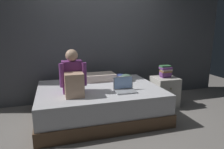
{
  "coord_description": "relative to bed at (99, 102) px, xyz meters",
  "views": [
    {
      "loc": [
        -0.9,
        -2.82,
        1.44
      ],
      "look_at": [
        -0.03,
        0.1,
        0.75
      ],
      "focal_mm": 32.19,
      "sensor_mm": 36.0,
      "label": 1
    }
  ],
  "objects": [
    {
      "name": "ground_plane",
      "position": [
        0.2,
        -0.3,
        -0.25
      ],
      "size": [
        8.0,
        8.0,
        0.0
      ],
      "primitive_type": "plane",
      "color": "gray"
    },
    {
      "name": "wall_back",
      "position": [
        0.2,
        0.9,
        1.1
      ],
      "size": [
        5.6,
        0.1,
        2.7
      ],
      "primitive_type": "cube",
      "color": "#4C4F54",
      "rests_on": "ground_plane"
    },
    {
      "name": "bed",
      "position": [
        0.0,
        0.0,
        0.0
      ],
      "size": [
        2.0,
        1.5,
        0.5
      ],
      "color": "brown",
      "rests_on": "ground_plane"
    },
    {
      "name": "nightstand",
      "position": [
        1.3,
        0.12,
        0.03
      ],
      "size": [
        0.44,
        0.46,
        0.56
      ],
      "color": "beige",
      "rests_on": "ground_plane"
    },
    {
      "name": "person_sitting",
      "position": [
        -0.44,
        -0.22,
        0.51
      ],
      "size": [
        0.39,
        0.44,
        0.66
      ],
      "color": "#75337A",
      "rests_on": "bed"
    },
    {
      "name": "laptop",
      "position": [
        0.33,
        -0.33,
        0.31
      ],
      "size": [
        0.32,
        0.23,
        0.22
      ],
      "color": "#9EA0A5",
      "rests_on": "bed"
    },
    {
      "name": "pillow",
      "position": [
        0.12,
        0.45,
        0.32
      ],
      "size": [
        0.56,
        0.36,
        0.13
      ],
      "primitive_type": "cube",
      "color": "beige",
      "rests_on": "bed"
    },
    {
      "name": "book_stack",
      "position": [
        1.31,
        0.12,
        0.43
      ],
      "size": [
        0.21,
        0.17,
        0.23
      ],
      "color": "#703D84",
      "rests_on": "nightstand"
    },
    {
      "name": "clothes_pile",
      "position": [
        0.51,
        0.3,
        0.31
      ],
      "size": [
        0.33,
        0.32,
        0.13
      ],
      "color": "gray",
      "rests_on": "bed"
    }
  ]
}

